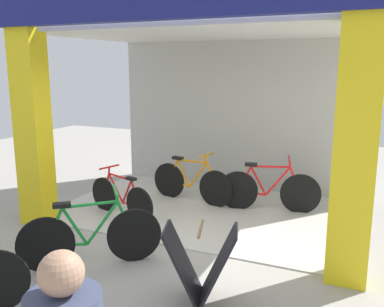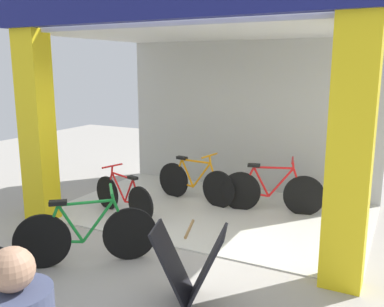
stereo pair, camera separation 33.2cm
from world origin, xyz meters
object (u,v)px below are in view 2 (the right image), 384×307
(bicycle_inside_0, at_px, (195,183))
(sandwich_board_sign, at_px, (189,265))
(bicycle_inside_1, at_px, (123,197))
(bicycle_inside_2, at_px, (272,191))
(bicycle_parked_0, at_px, (86,235))

(bicycle_inside_0, relative_size, sandwich_board_sign, 1.92)
(bicycle_inside_1, xyz_separation_m, sandwich_board_sign, (2.16, -1.81, 0.09))
(bicycle_inside_1, bearing_deg, bicycle_inside_2, 30.11)
(sandwich_board_sign, bearing_deg, bicycle_parked_0, 172.98)
(bicycle_parked_0, height_order, sandwich_board_sign, bicycle_parked_0)
(bicycle_inside_0, xyz_separation_m, bicycle_inside_2, (1.39, 0.08, 0.01))
(bicycle_inside_0, xyz_separation_m, sandwich_board_sign, (1.43, -2.96, 0.04))
(bicycle_inside_2, distance_m, bicycle_parked_0, 3.22)
(bicycle_parked_0, bearing_deg, bicycle_inside_1, 111.28)
(bicycle_inside_2, height_order, bicycle_parked_0, bicycle_parked_0)
(bicycle_inside_0, xyz_separation_m, bicycle_parked_0, (-0.10, -2.78, 0.02))
(bicycle_inside_1, distance_m, sandwich_board_sign, 2.82)
(bicycle_inside_0, bearing_deg, sandwich_board_sign, -64.25)
(bicycle_inside_1, distance_m, bicycle_inside_2, 2.45)
(bicycle_inside_1, bearing_deg, sandwich_board_sign, -39.90)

